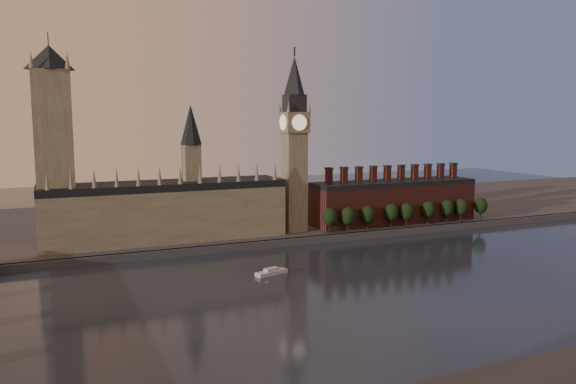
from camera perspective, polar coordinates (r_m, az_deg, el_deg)
name	(u,v)px	position (r m, az deg, el deg)	size (l,w,h in m)	color
ground	(381,290)	(237.48, 9.41, -9.78)	(900.00, 900.00, 0.00)	black
north_bank	(242,217)	(394.38, -4.74, -2.55)	(900.00, 182.00, 4.00)	#424247
palace_of_westminster	(167,208)	(314.53, -12.22, -1.59)	(130.00, 30.30, 74.00)	gray
victoria_tower	(53,141)	(305.37, -22.73, 4.81)	(24.00, 24.00, 108.00)	gray
big_ben	(294,142)	(329.01, 0.65, 5.13)	(15.00, 15.00, 107.00)	gray
chimney_block	(394,201)	(366.65, 10.68, -0.90)	(110.00, 25.00, 37.00)	#5A2622
embankment_tree_0	(330,217)	(327.47, 4.28, -2.54)	(8.60, 8.60, 14.88)	black
embankment_tree_1	(348,216)	(331.11, 6.09, -2.45)	(8.60, 8.60, 14.88)	black
embankment_tree_2	(368,214)	(338.59, 8.09, -2.27)	(8.60, 8.60, 14.88)	black
embankment_tree_3	(391,212)	(348.62, 10.45, -2.04)	(8.60, 8.60, 14.88)	black
embankment_tree_4	(406,212)	(353.15, 11.94, -1.96)	(8.60, 8.60, 14.88)	black
embankment_tree_5	(428,209)	(364.46, 14.06, -1.73)	(8.60, 8.60, 14.88)	black
embankment_tree_6	(447,208)	(373.99, 15.83, -1.56)	(8.60, 8.60, 14.88)	black
embankment_tree_7	(461,207)	(379.79, 17.16, -1.48)	(8.60, 8.60, 14.88)	black
embankment_tree_8	(481,206)	(390.94, 18.99, -1.31)	(8.60, 8.60, 14.88)	black
river_boat	(271,272)	(256.26, -1.70, -8.13)	(16.02, 8.26, 3.08)	silver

